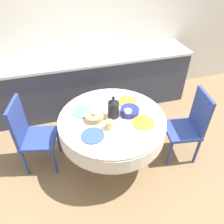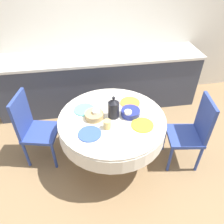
# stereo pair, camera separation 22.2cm
# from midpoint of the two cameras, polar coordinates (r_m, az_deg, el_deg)

# --- Properties ---
(ground_plane) EXTENTS (12.00, 12.00, 0.00)m
(ground_plane) POSITION_cam_midpoint_polar(r_m,az_deg,el_deg) (2.98, -2.18, -12.28)
(ground_plane) COLOR #8E704C
(wall_back) EXTENTS (7.00, 0.05, 2.60)m
(wall_back) POSITION_cam_midpoint_polar(r_m,az_deg,el_deg) (3.62, -9.55, 21.91)
(wall_back) COLOR silver
(wall_back) RESTS_ON ground_plane
(kitchen_counter) EXTENTS (3.24, 0.64, 0.90)m
(kitchen_counter) POSITION_cam_midpoint_polar(r_m,az_deg,el_deg) (3.65, -7.38, 7.66)
(kitchen_counter) COLOR #383D4C
(kitchen_counter) RESTS_ON ground_plane
(dining_table) EXTENTS (1.23, 1.23, 0.73)m
(dining_table) POSITION_cam_midpoint_polar(r_m,az_deg,el_deg) (2.54, -2.50, -3.71)
(dining_table) COLOR tan
(dining_table) RESTS_ON ground_plane
(chair_left) EXTENTS (0.46, 0.46, 0.96)m
(chair_left) POSITION_cam_midpoint_polar(r_m,az_deg,el_deg) (2.81, 17.46, -3.11)
(chair_left) COLOR #2D428E
(chair_left) RESTS_ON ground_plane
(chair_right) EXTENTS (0.48, 0.48, 0.96)m
(chair_right) POSITION_cam_midpoint_polar(r_m,az_deg,el_deg) (2.78, -22.75, -5.21)
(chair_right) COLOR #2D428E
(chair_right) RESTS_ON ground_plane
(plate_near_left) EXTENTS (0.24, 0.24, 0.01)m
(plate_near_left) POSITION_cam_midpoint_polar(r_m,az_deg,el_deg) (2.26, -7.88, -6.23)
(plate_near_left) COLOR #3856AD
(plate_near_left) RESTS_ON dining_table
(cup_near_left) EXTENTS (0.08, 0.08, 0.10)m
(cup_near_left) POSITION_cam_midpoint_polar(r_m,az_deg,el_deg) (2.30, -3.53, -3.43)
(cup_near_left) COLOR #DBB766
(cup_near_left) RESTS_ON dining_table
(plate_near_right) EXTENTS (0.24, 0.24, 0.01)m
(plate_near_right) POSITION_cam_midpoint_polar(r_m,az_deg,el_deg) (2.39, 5.54, -2.87)
(plate_near_right) COLOR yellow
(plate_near_right) RESTS_ON dining_table
(cup_near_right) EXTENTS (0.08, 0.08, 0.10)m
(cup_near_right) POSITION_cam_midpoint_polar(r_m,az_deg,el_deg) (2.44, 1.56, -0.48)
(cup_near_right) COLOR white
(cup_near_right) RESTS_ON dining_table
(plate_far_left) EXTENTS (0.24, 0.24, 0.01)m
(plate_far_left) POSITION_cam_midpoint_polar(r_m,az_deg,el_deg) (2.57, -10.12, 0.00)
(plate_far_left) COLOR #60BCB7
(plate_far_left) RESTS_ON dining_table
(cup_far_left) EXTENTS (0.08, 0.08, 0.10)m
(cup_far_left) POSITION_cam_midpoint_polar(r_m,az_deg,el_deg) (2.43, -6.80, -0.95)
(cup_far_left) COLOR white
(cup_far_left) RESTS_ON dining_table
(plate_far_right) EXTENTS (0.24, 0.24, 0.01)m
(plate_far_right) POSITION_cam_midpoint_polar(r_m,az_deg,el_deg) (2.69, 1.62, 2.70)
(plate_far_right) COLOR orange
(plate_far_right) RESTS_ON dining_table
(cup_far_right) EXTENTS (0.08, 0.08, 0.10)m
(cup_far_right) POSITION_cam_midpoint_polar(r_m,az_deg,el_deg) (2.57, -1.87, 1.81)
(cup_far_right) COLOR white
(cup_far_right) RESTS_ON dining_table
(coffee_carafe) EXTENTS (0.12, 0.12, 0.28)m
(coffee_carafe) POSITION_cam_midpoint_polar(r_m,az_deg,el_deg) (2.40, -2.30, 0.93)
(coffee_carafe) COLOR black
(coffee_carafe) RESTS_ON dining_table
(bread_basket) EXTENTS (0.21, 0.21, 0.07)m
(bread_basket) POSITION_cam_midpoint_polar(r_m,az_deg,el_deg) (2.44, -7.27, -1.35)
(bread_basket) COLOR tan
(bread_basket) RESTS_ON dining_table
(fruit_bowl) EXTENTS (0.22, 0.22, 0.07)m
(fruit_bowl) POSITION_cam_midpoint_polar(r_m,az_deg,el_deg) (2.49, 2.12, 0.14)
(fruit_bowl) COLOR navy
(fruit_bowl) RESTS_ON dining_table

